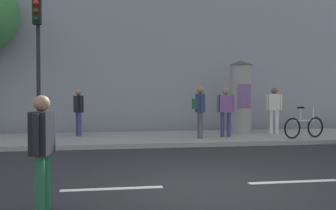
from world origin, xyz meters
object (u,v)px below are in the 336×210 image
object	(u,v)px
pedestrian_tallest	(42,143)
pedestrian_with_backpack	(78,108)
poster_column	(241,96)
pedestrian_in_light_jacket	(274,106)
pedestrian_with_bag	(226,108)
traffic_light	(38,47)
bicycle_leaning	(304,127)
pedestrian_in_dark_shirt	(200,107)

from	to	relation	value
pedestrian_tallest	pedestrian_with_backpack	world-z (taller)	pedestrian_with_backpack
poster_column	pedestrian_in_light_jacket	distance (m)	1.35
poster_column	pedestrian_with_bag	size ratio (longest dim) A/B	1.65
pedestrian_with_backpack	pedestrian_in_light_jacket	bearing A→B (deg)	-1.66
poster_column	pedestrian_tallest	bearing A→B (deg)	-124.38
traffic_light	poster_column	world-z (taller)	traffic_light
poster_column	pedestrian_with_backpack	world-z (taller)	poster_column
traffic_light	pedestrian_tallest	world-z (taller)	traffic_light
traffic_light	pedestrian_in_light_jacket	distance (m)	8.95
pedestrian_with_backpack	bicycle_leaning	xyz separation A→B (m)	(7.76, -1.96, -0.61)
traffic_light	bicycle_leaning	xyz separation A→B (m)	(8.79, 0.38, -2.53)
pedestrian_in_dark_shirt	bicycle_leaning	size ratio (longest dim) A/B	1.04
pedestrian_with_backpack	pedestrian_in_light_jacket	xyz separation A→B (m)	(7.46, -0.22, 0.04)
pedestrian_in_dark_shirt	pedestrian_in_light_jacket	distance (m)	3.52
bicycle_leaning	pedestrian_with_backpack	bearing A→B (deg)	165.82
pedestrian_with_backpack	pedestrian_in_light_jacket	world-z (taller)	pedestrian_in_light_jacket
traffic_light	pedestrian_with_backpack	size ratio (longest dim) A/B	2.55
pedestrian_with_backpack	bicycle_leaning	distance (m)	8.03
pedestrian_tallest	pedestrian_in_light_jacket	world-z (taller)	pedestrian_in_light_jacket
pedestrian_with_bag	pedestrian_in_dark_shirt	world-z (taller)	pedestrian_in_dark_shirt
pedestrian_with_bag	pedestrian_with_backpack	world-z (taller)	pedestrian_with_bag
pedestrian_with_backpack	pedestrian_with_bag	bearing A→B (deg)	-12.99
pedestrian_in_dark_shirt	pedestrian_with_backpack	xyz separation A→B (m)	(-4.16, 1.46, -0.07)
pedestrian_in_dark_shirt	pedestrian_in_light_jacket	size ratio (longest dim) A/B	1.01
poster_column	pedestrian_with_bag	distance (m)	1.76
poster_column	pedestrian_with_bag	world-z (taller)	poster_column
traffic_light	poster_column	bearing A→B (deg)	18.92
pedestrian_with_backpack	poster_column	bearing A→B (deg)	1.38
traffic_light	pedestrian_with_bag	world-z (taller)	traffic_light
pedestrian_with_bag	bicycle_leaning	distance (m)	2.77
pedestrian_tallest	pedestrian_in_dark_shirt	size ratio (longest dim) A/B	0.93
traffic_light	pedestrian_with_backpack	bearing A→B (deg)	66.24
traffic_light	pedestrian_in_dark_shirt	xyz separation A→B (m)	(5.19, 0.88, -1.85)
pedestrian_tallest	pedestrian_with_bag	bearing A→B (deg)	56.27
traffic_light	pedestrian_in_light_jacket	size ratio (longest dim) A/B	2.45
pedestrian_tallest	pedestrian_in_dark_shirt	distance (m)	8.44
pedestrian_in_dark_shirt	bicycle_leaning	world-z (taller)	pedestrian_in_dark_shirt
poster_column	pedestrian_in_dark_shirt	bearing A→B (deg)	-142.02
pedestrian_in_dark_shirt	pedestrian_in_light_jacket	xyz separation A→B (m)	(3.29, 1.24, -0.02)
traffic_light	pedestrian_in_dark_shirt	bearing A→B (deg)	9.57
poster_column	pedestrian_with_bag	bearing A→B (deg)	-127.88
poster_column	pedestrian_in_light_jacket	bearing A→B (deg)	-16.59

